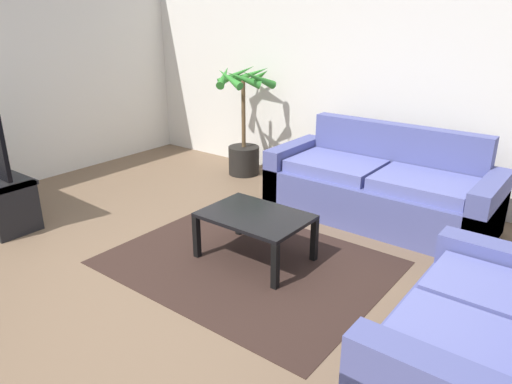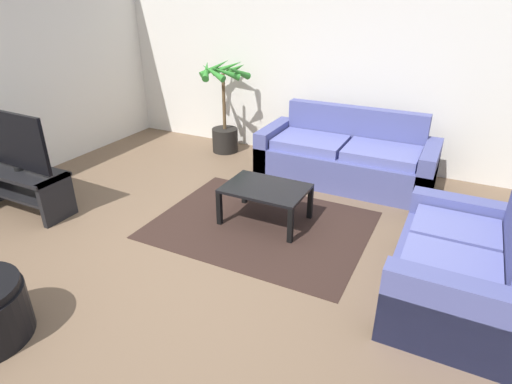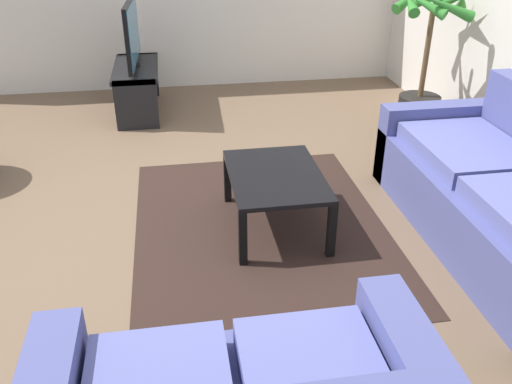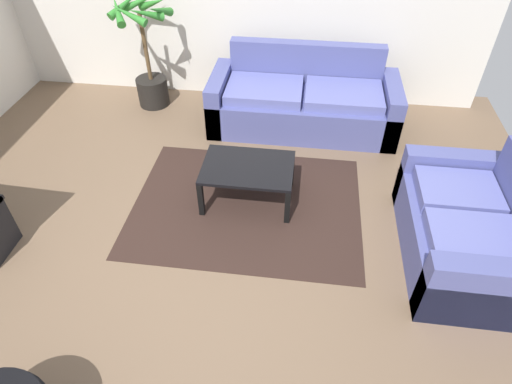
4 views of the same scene
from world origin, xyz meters
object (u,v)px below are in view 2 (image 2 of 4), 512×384
object	(u,v)px
potted_palm	(224,115)
tv	(12,140)
couch_loveseat	(459,270)
couch_main	(346,159)
coffee_table	(266,192)
tv_stand	(23,184)

from	to	relation	value
potted_palm	tv	bearing A→B (deg)	-110.82
couch_loveseat	potted_palm	bearing A→B (deg)	147.28
couch_loveseat	couch_main	bearing A→B (deg)	127.17
couch_loveseat	tv	size ratio (longest dim) A/B	1.34
couch_loveseat	coffee_table	world-z (taller)	couch_loveseat
couch_main	tv	size ratio (longest dim) A/B	2.00
tv_stand	couch_main	bearing A→B (deg)	39.03
couch_main	coffee_table	size ratio (longest dim) A/B	2.54
tv_stand	coffee_table	size ratio (longest dim) A/B	1.28
couch_loveseat	coffee_table	size ratio (longest dim) A/B	1.70
coffee_table	couch_main	bearing A→B (deg)	72.28
couch_loveseat	tv_stand	world-z (taller)	couch_loveseat
coffee_table	couch_loveseat	bearing A→B (deg)	-14.36
tv	potted_palm	xyz separation A→B (m)	(1.02, 2.67, -0.26)
couch_main	potted_palm	bearing A→B (deg)	172.10
tv_stand	couch_loveseat	bearing A→B (deg)	6.33
tv	couch_main	bearing A→B (deg)	39.00
tv	coffee_table	world-z (taller)	tv
couch_main	tv_stand	bearing A→B (deg)	-140.97
couch_main	coffee_table	world-z (taller)	couch_main
tv_stand	potted_palm	distance (m)	2.88
couch_loveseat	potted_palm	world-z (taller)	potted_palm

